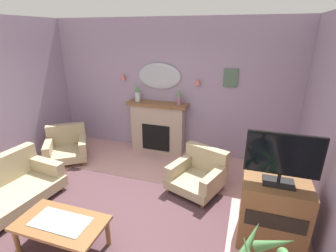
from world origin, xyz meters
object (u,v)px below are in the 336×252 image
mantel_vase_centre (138,94)px  tv_flatscreen (283,158)px  wall_sconce_left (123,77)px  coffee_table (61,226)px  wall_sconce_right (197,81)px  mantel_vase_left (179,97)px  fireplace (158,128)px  tv_cabinet (272,213)px  framed_picture (231,78)px  armchair_by_coffee_table (199,173)px  wall_mirror (159,76)px  armchair_in_corner (67,146)px

mantel_vase_centre → tv_flatscreen: size_ratio=0.44×
wall_sconce_left → coffee_table: bearing=-77.4°
mantel_vase_centre → wall_sconce_right: size_ratio=2.62×
mantel_vase_left → wall_sconce_right: (0.35, 0.12, 0.32)m
fireplace → tv_cabinet: 3.13m
wall_sconce_left → wall_sconce_right: (1.70, 0.00, 0.00)m
framed_picture → armchair_by_coffee_table: framed_picture is taller
mantel_vase_centre → wall_mirror: wall_mirror is taller
mantel_vase_centre → wall_sconce_left: (-0.40, 0.12, 0.33)m
mantel_vase_left → armchair_in_corner: size_ratio=0.30×
wall_mirror → armchair_in_corner: (-1.73, -1.12, -1.40)m
wall_sconce_left → mantel_vase_centre: bearing=-16.7°
mantel_vase_centre → tv_flatscreen: (2.77, -2.08, -0.08)m
mantel_vase_centre → armchair_by_coffee_table: size_ratio=0.35×
fireplace → framed_picture: framed_picture is taller
mantel_vase_centre → wall_sconce_right: (1.30, 0.12, 0.33)m
armchair_by_coffee_table → tv_cabinet: (1.12, -0.89, 0.15)m
wall_sconce_left → mantel_vase_left: bearing=-5.1°
fireplace → tv_flatscreen: (2.32, -2.11, 0.68)m
fireplace → mantel_vase_left: mantel_vase_left is taller
mantel_vase_centre → tv_flatscreen: tv_flatscreen is taller
wall_mirror → armchair_in_corner: size_ratio=0.85×
wall_sconce_right → armchair_in_corner: bearing=-157.5°
armchair_in_corner → framed_picture: bearing=19.3°
wall_sconce_right → armchair_in_corner: size_ratio=0.12×
wall_sconce_right → framed_picture: (0.65, 0.06, 0.09)m
wall_sconce_right → tv_flatscreen: bearing=-56.2°
framed_picture → tv_cabinet: (0.82, -2.24, -1.30)m
armchair_in_corner → armchair_by_coffee_table: 2.94m
coffee_table → wall_mirror: bearing=87.4°
mantel_vase_centre → coffee_table: mantel_vase_centre is taller
wall_mirror → armchair_in_corner: bearing=-147.1°
wall_sconce_left → framed_picture: framed_picture is taller
mantel_vase_left → framed_picture: framed_picture is taller
mantel_vase_left → wall_mirror: wall_mirror is taller
coffee_table → tv_cabinet: size_ratio=1.22×
framed_picture → fireplace: bearing=-174.2°
armchair_by_coffee_table → tv_cabinet: size_ratio=1.16×
wall_mirror → wall_sconce_left: wall_mirror is taller
mantel_vase_centre → mantel_vase_left: (0.95, 0.00, 0.01)m
mantel_vase_centre → tv_cabinet: (2.77, -2.06, -0.88)m
tv_cabinet → tv_flatscreen: (0.00, -0.02, 0.80)m
wall_sconce_right → framed_picture: 0.66m
wall_sconce_right → tv_flatscreen: wall_sconce_right is taller
coffee_table → tv_flatscreen: size_ratio=1.31×
fireplace → armchair_in_corner: fireplace is taller
framed_picture → coffee_table: 3.85m
mantel_vase_centre → tv_flatscreen: bearing=-36.8°
fireplace → coffee_table: (-0.15, -3.05, -0.19)m
armchair_in_corner → tv_cabinet: size_ratio=1.26×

